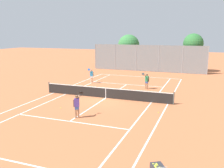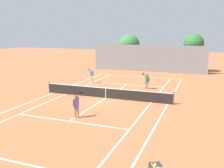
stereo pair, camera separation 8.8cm
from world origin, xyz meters
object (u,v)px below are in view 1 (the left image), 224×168
(player_far_right, at_px, (147,80))
(tree_behind_left, at_px, (128,46))
(player_far_left, at_px, (91,75))
(loose_tennis_ball_2, at_px, (97,82))
(tree_behind_right, at_px, (194,44))
(loose_tennis_ball_0, at_px, (61,108))
(loose_tennis_ball_1, at_px, (159,112))
(tennis_net, at_px, (106,93))
(player_near_side, at_px, (77,105))

(player_far_right, xyz_separation_m, tree_behind_left, (-6.78, 15.71, 2.61))
(player_far_left, xyz_separation_m, loose_tennis_ball_2, (0.37, 0.85, -0.89))
(player_far_left, xyz_separation_m, tree_behind_right, (10.51, 12.85, 3.21))
(loose_tennis_ball_0, xyz_separation_m, loose_tennis_ball_2, (-1.61, 10.70, 0.00))
(loose_tennis_ball_1, bearing_deg, player_far_left, 138.23)
(tennis_net, height_order, player_far_left, player_far_left)
(loose_tennis_ball_2, height_order, tree_behind_right, tree_behind_right)
(player_far_right, bearing_deg, loose_tennis_ball_1, -70.80)
(loose_tennis_ball_1, bearing_deg, player_far_right, 109.20)
(player_far_left, relative_size, loose_tennis_ball_2, 26.88)
(tennis_net, height_order, loose_tennis_ball_1, tennis_net)
(player_near_side, relative_size, player_far_right, 1.00)
(player_far_left, bearing_deg, loose_tennis_ball_2, 66.43)
(loose_tennis_ball_2, distance_m, tree_behind_left, 14.39)
(loose_tennis_ball_1, bearing_deg, tree_behind_right, 86.71)
(loose_tennis_ball_0, xyz_separation_m, loose_tennis_ball_1, (7.31, 1.56, 0.00))
(tree_behind_right, bearing_deg, player_far_left, -129.27)
(player_near_side, distance_m, loose_tennis_ball_0, 2.85)
(player_near_side, distance_m, loose_tennis_ball_1, 5.98)
(tree_behind_right, bearing_deg, player_far_right, -105.39)
(player_near_side, height_order, loose_tennis_ball_0, player_near_side)
(loose_tennis_ball_1, relative_size, tree_behind_left, 0.01)
(tennis_net, relative_size, tree_behind_left, 2.20)
(loose_tennis_ball_0, relative_size, loose_tennis_ball_1, 1.00)
(player_near_side, bearing_deg, loose_tennis_ball_0, 146.25)
(tennis_net, bearing_deg, player_far_right, 61.70)
(loose_tennis_ball_2, xyz_separation_m, tree_behind_left, (-0.43, 13.95, 3.51))
(tennis_net, xyz_separation_m, loose_tennis_ball_1, (5.19, -2.53, -0.48))
(player_near_side, bearing_deg, loose_tennis_ball_1, 31.20)
(player_far_left, height_order, tree_behind_right, tree_behind_right)
(loose_tennis_ball_2, bearing_deg, loose_tennis_ball_1, -45.71)
(player_near_side, xyz_separation_m, tree_behind_left, (-4.29, 26.16, 2.61))
(player_near_side, bearing_deg, tennis_net, 91.29)
(loose_tennis_ball_0, height_order, tree_behind_left, tree_behind_left)
(loose_tennis_ball_2, distance_m, tree_behind_right, 16.24)
(player_near_side, bearing_deg, loose_tennis_ball_2, 107.55)
(loose_tennis_ball_1, bearing_deg, player_near_side, -148.80)
(player_far_right, bearing_deg, loose_tennis_ball_0, -117.92)
(tennis_net, height_order, loose_tennis_ball_0, tennis_net)
(tree_behind_right, bearing_deg, tennis_net, -108.98)
(player_far_left, xyz_separation_m, loose_tennis_ball_0, (1.98, -9.86, -0.89))
(tennis_net, relative_size, player_far_right, 6.76)
(player_far_right, xyz_separation_m, loose_tennis_ball_1, (2.57, -7.39, -0.89))
(tennis_net, xyz_separation_m, loose_tennis_ball_0, (-2.13, -4.09, -0.48))
(tree_behind_right, bearing_deg, tree_behind_left, 169.56)
(loose_tennis_ball_2, height_order, tree_behind_left, tree_behind_left)
(player_near_side, bearing_deg, tree_behind_left, 99.32)
(player_far_left, bearing_deg, tree_behind_right, 50.73)
(player_far_left, relative_size, tree_behind_left, 0.33)
(loose_tennis_ball_1, relative_size, loose_tennis_ball_2, 1.00)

